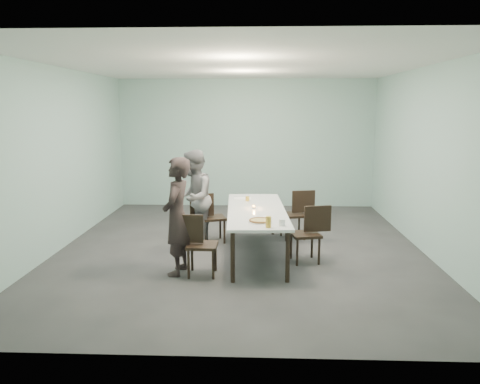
{
  "coord_description": "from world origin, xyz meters",
  "views": [
    {
      "loc": [
        0.3,
        -7.58,
        2.33
      ],
      "look_at": [
        0.0,
        -0.2,
        1.0
      ],
      "focal_mm": 35.0,
      "sensor_mm": 36.0,
      "label": 1
    }
  ],
  "objects_px": {
    "chair_near_right": "(310,230)",
    "pizza": "(260,221)",
    "chair_far_right": "(297,211)",
    "tealight": "(254,208)",
    "side_plate": "(266,217)",
    "table": "(256,213)",
    "chair_far_left": "(208,214)",
    "chair_near_left": "(196,240)",
    "amber_tumbler": "(247,199)",
    "diner_near": "(177,216)",
    "diner_far": "(194,198)",
    "beer_glass": "(268,222)",
    "water_tumbler": "(282,222)"
  },
  "relations": [
    {
      "from": "water_tumbler",
      "to": "amber_tumbler",
      "type": "xyz_separation_m",
      "value": [
        -0.51,
        1.69,
        -0.01
      ]
    },
    {
      "from": "chair_near_left",
      "to": "chair_near_right",
      "type": "height_order",
      "value": "same"
    },
    {
      "from": "pizza",
      "to": "water_tumbler",
      "type": "height_order",
      "value": "water_tumbler"
    },
    {
      "from": "pizza",
      "to": "side_plate",
      "type": "height_order",
      "value": "pizza"
    },
    {
      "from": "pizza",
      "to": "water_tumbler",
      "type": "distance_m",
      "value": 0.36
    },
    {
      "from": "table",
      "to": "chair_far_left",
      "type": "distance_m",
      "value": 1.11
    },
    {
      "from": "diner_near",
      "to": "water_tumbler",
      "type": "distance_m",
      "value": 1.47
    },
    {
      "from": "pizza",
      "to": "beer_glass",
      "type": "distance_m",
      "value": 0.33
    },
    {
      "from": "chair_near_right",
      "to": "pizza",
      "type": "distance_m",
      "value": 0.98
    },
    {
      "from": "water_tumbler",
      "to": "amber_tumbler",
      "type": "bearing_deg",
      "value": 106.92
    },
    {
      "from": "water_tumbler",
      "to": "chair_far_right",
      "type": "bearing_deg",
      "value": 79.54
    },
    {
      "from": "pizza",
      "to": "tealight",
      "type": "distance_m",
      "value": 0.86
    },
    {
      "from": "chair_near_left",
      "to": "diner_near",
      "type": "relative_size",
      "value": 0.52
    },
    {
      "from": "chair_far_right",
      "to": "tealight",
      "type": "xyz_separation_m",
      "value": [
        -0.78,
        -1.01,
        0.27
      ]
    },
    {
      "from": "pizza",
      "to": "side_plate",
      "type": "relative_size",
      "value": 1.89
    },
    {
      "from": "chair_near_right",
      "to": "tealight",
      "type": "distance_m",
      "value": 0.96
    },
    {
      "from": "chair_far_left",
      "to": "amber_tumbler",
      "type": "xyz_separation_m",
      "value": [
        0.69,
        -0.04,
        0.29
      ]
    },
    {
      "from": "water_tumbler",
      "to": "tealight",
      "type": "height_order",
      "value": "water_tumbler"
    },
    {
      "from": "side_plate",
      "to": "amber_tumbler",
      "type": "height_order",
      "value": "amber_tumbler"
    },
    {
      "from": "chair_far_left",
      "to": "diner_far",
      "type": "distance_m",
      "value": 0.42
    },
    {
      "from": "diner_near",
      "to": "water_tumbler",
      "type": "relative_size",
      "value": 18.51
    },
    {
      "from": "beer_glass",
      "to": "tealight",
      "type": "relative_size",
      "value": 2.68
    },
    {
      "from": "chair_near_right",
      "to": "pizza",
      "type": "height_order",
      "value": "chair_near_right"
    },
    {
      "from": "chair_far_right",
      "to": "diner_near",
      "type": "distance_m",
      "value": 2.69
    },
    {
      "from": "table",
      "to": "chair_far_left",
      "type": "xyz_separation_m",
      "value": [
        -0.85,
        0.69,
        -0.19
      ]
    },
    {
      "from": "diner_far",
      "to": "side_plate",
      "type": "xyz_separation_m",
      "value": [
        1.21,
        -1.09,
        -0.06
      ]
    },
    {
      "from": "chair_near_right",
      "to": "chair_far_right",
      "type": "height_order",
      "value": "same"
    },
    {
      "from": "chair_far_left",
      "to": "beer_glass",
      "type": "xyz_separation_m",
      "value": [
        1.01,
        -1.84,
        0.32
      ]
    },
    {
      "from": "beer_glass",
      "to": "amber_tumbler",
      "type": "distance_m",
      "value": 1.82
    },
    {
      "from": "chair_far_left",
      "to": "chair_near_right",
      "type": "bearing_deg",
      "value": -47.74
    },
    {
      "from": "chair_near_left",
      "to": "amber_tumbler",
      "type": "relative_size",
      "value": 10.88
    },
    {
      "from": "beer_glass",
      "to": "tealight",
      "type": "bearing_deg",
      "value": 100.27
    },
    {
      "from": "chair_near_right",
      "to": "beer_glass",
      "type": "xyz_separation_m",
      "value": [
        -0.66,
        -0.84,
        0.32
      ]
    },
    {
      "from": "chair_near_left",
      "to": "chair_near_right",
      "type": "distance_m",
      "value": 1.78
    },
    {
      "from": "chair_far_right",
      "to": "side_plate",
      "type": "distance_m",
      "value": 1.7
    },
    {
      "from": "chair_far_left",
      "to": "diner_near",
      "type": "relative_size",
      "value": 0.52
    },
    {
      "from": "chair_near_left",
      "to": "water_tumbler",
      "type": "bearing_deg",
      "value": -3.98
    },
    {
      "from": "pizza",
      "to": "chair_near_right",
      "type": "bearing_deg",
      "value": 35.14
    },
    {
      "from": "water_tumbler",
      "to": "chair_near_right",
      "type": "bearing_deg",
      "value": 57.4
    },
    {
      "from": "side_plate",
      "to": "pizza",
      "type": "bearing_deg",
      "value": -105.45
    },
    {
      "from": "diner_near",
      "to": "side_plate",
      "type": "xyz_separation_m",
      "value": [
        1.25,
        0.35,
        -0.08
      ]
    },
    {
      "from": "table",
      "to": "pizza",
      "type": "bearing_deg",
      "value": -86.05
    },
    {
      "from": "diner_near",
      "to": "beer_glass",
      "type": "relative_size",
      "value": 11.11
    },
    {
      "from": "chair_far_left",
      "to": "table",
      "type": "bearing_deg",
      "value": -56.05
    },
    {
      "from": "table",
      "to": "diner_near",
      "type": "bearing_deg",
      "value": -140.71
    },
    {
      "from": "side_plate",
      "to": "tealight",
      "type": "distance_m",
      "value": 0.59
    },
    {
      "from": "table",
      "to": "beer_glass",
      "type": "relative_size",
      "value": 17.61
    },
    {
      "from": "chair_near_left",
      "to": "diner_far",
      "type": "bearing_deg",
      "value": 99.2
    },
    {
      "from": "chair_near_left",
      "to": "amber_tumbler",
      "type": "height_order",
      "value": "chair_near_left"
    },
    {
      "from": "water_tumbler",
      "to": "tealight",
      "type": "distance_m",
      "value": 1.12
    }
  ]
}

